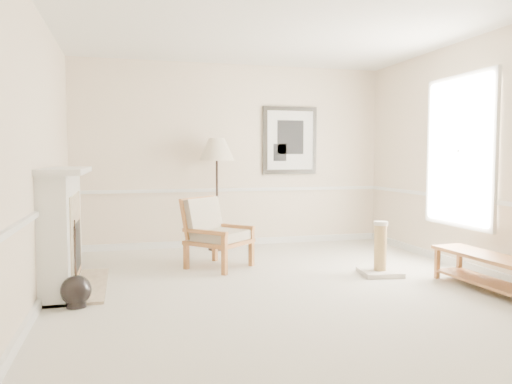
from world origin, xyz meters
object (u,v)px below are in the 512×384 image
bench (488,267)px  scratching_post (380,258)px  floor_vase (76,291)px  floor_lamp (217,153)px  armchair (213,230)px

bench → scratching_post: size_ratio=2.12×
floor_vase → floor_lamp: 3.43m
scratching_post → bench: bearing=-52.1°
floor_lamp → floor_vase: bearing=-125.3°
floor_vase → scratching_post: (3.44, 0.46, 0.05)m
floor_vase → armchair: (1.56, 1.42, 0.33)m
armchair → scratching_post: armchair is taller
floor_vase → bench: (4.18, -0.50, 0.11)m
bench → scratching_post: scratching_post is taller
armchair → bench: armchair is taller
armchair → floor_lamp: 1.56m
armchair → bench: (2.62, -1.92, -0.23)m
scratching_post → armchair: bearing=152.9°
floor_lamp → scratching_post: bearing=-52.7°
floor_lamp → bench: bearing=-52.5°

